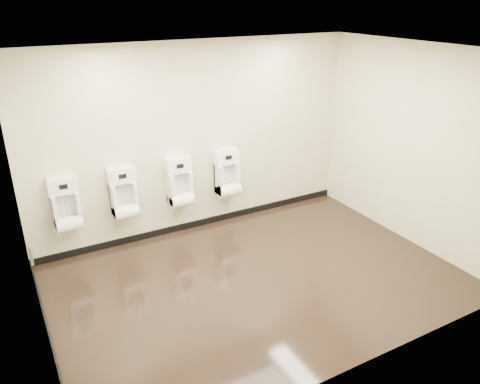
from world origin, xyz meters
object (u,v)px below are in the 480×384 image
object	(u,v)px
urinal_1	(124,197)
urinal_3	(227,177)
access_panel	(30,252)
urinal_0	(66,208)
urinal_2	(180,186)

from	to	relation	value
urinal_1	urinal_3	size ratio (longest dim) A/B	1.00
access_panel	urinal_0	world-z (taller)	urinal_0
access_panel	urinal_2	xyz separation A→B (m)	(2.12, 0.42, 0.28)
access_panel	urinal_2	distance (m)	2.18
access_panel	urinal_0	bearing A→B (deg)	38.46
urinal_3	urinal_0	bearing A→B (deg)	180.00
urinal_0	urinal_3	bearing A→B (deg)	0.00
urinal_2	urinal_3	distance (m)	0.78
urinal_1	urinal_2	distance (m)	0.83
urinal_0	urinal_2	size ratio (longest dim) A/B	1.00
urinal_0	urinal_1	xyz separation A→B (m)	(0.76, 0.00, 0.00)
access_panel	urinal_3	bearing A→B (deg)	8.32
access_panel	urinal_3	size ratio (longest dim) A/B	0.35
urinal_0	urinal_1	distance (m)	0.76
access_panel	urinal_2	world-z (taller)	urinal_2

